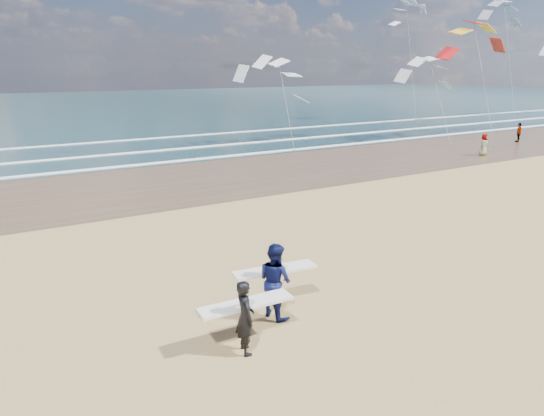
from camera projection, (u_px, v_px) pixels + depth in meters
wet_sand_strip at (399, 153)px, 35.65m from camera, size 220.00×12.00×0.01m
ocean at (167, 104)px, 80.56m from camera, size 220.00×100.00×0.02m
foam_breakers at (320, 136)px, 44.04m from camera, size 220.00×11.70×0.05m
surfer_near at (245, 315)px, 10.64m from camera, size 2.22×1.00×1.72m
surfer_far at (275, 280)px, 12.16m from camera, size 2.25×1.29×1.95m
beachgoer_0 at (484, 145)px, 34.31m from camera, size 0.88×0.74×1.54m
beachgoer_1 at (519, 132)px, 40.42m from camera, size 1.01×0.66×1.59m
kite_0 at (480, 60)px, 38.93m from camera, size 7.27×4.90×10.91m
kite_1 at (283, 87)px, 37.72m from camera, size 6.87×4.86×7.73m
kite_2 at (508, 48)px, 52.31m from camera, size 6.38×4.80×14.09m
kite_5 at (410, 53)px, 54.29m from camera, size 5.46×4.70×14.07m
kite_7 at (436, 85)px, 40.77m from camera, size 6.44×4.81×7.97m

